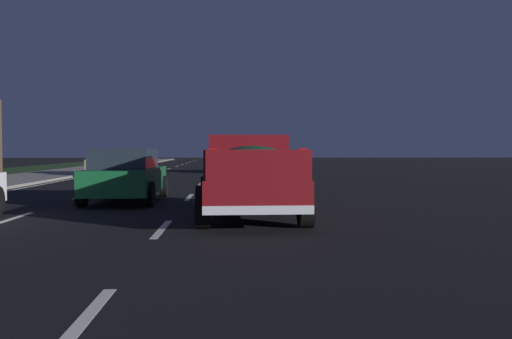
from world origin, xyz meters
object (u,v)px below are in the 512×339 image
object	(u,v)px
pickup_truck	(249,174)
sedan_tan	(111,162)
sedan_green	(126,175)
sedan_red	(239,161)

from	to	relation	value
pickup_truck	sedan_tan	size ratio (longest dim) A/B	1.23
sedan_tan	pickup_truck	bearing A→B (deg)	-159.08
sedan_green	sedan_tan	world-z (taller)	same
sedan_red	pickup_truck	bearing A→B (deg)	179.56
sedan_green	sedan_tan	xyz separation A→B (m)	(15.22, 3.74, 0.00)
pickup_truck	sedan_red	distance (m)	23.64
pickup_truck	sedan_tan	bearing A→B (deg)	20.92
sedan_red	sedan_tan	distance (m)	8.79
pickup_truck	sedan_tan	world-z (taller)	pickup_truck
sedan_green	sedan_tan	bearing A→B (deg)	13.80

